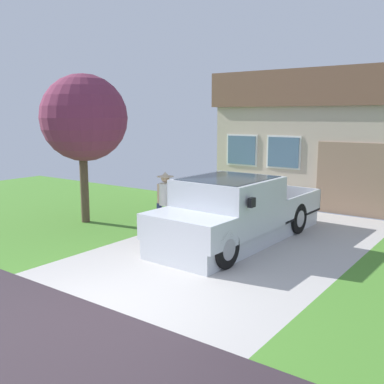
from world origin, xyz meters
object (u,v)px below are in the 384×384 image
object	(u,v)px
pickup_truck	(232,214)
front_yard_tree	(84,118)
person_with_hat	(166,200)
house_with_garage	(359,136)
handbag	(159,237)

from	to	relation	value
pickup_truck	front_yard_tree	world-z (taller)	front_yard_tree
person_with_hat	house_with_garage	distance (m)	9.31
pickup_truck	handbag	xyz separation A→B (m)	(-1.50, -0.94, -0.62)
house_with_garage	pickup_truck	bearing A→B (deg)	-93.86
person_with_hat	handbag	world-z (taller)	person_with_hat
pickup_truck	person_with_hat	distance (m)	1.66
handbag	front_yard_tree	bearing A→B (deg)	175.34
pickup_truck	front_yard_tree	distance (m)	4.99
handbag	person_with_hat	bearing A→B (deg)	85.99
pickup_truck	handbag	size ratio (longest dim) A/B	13.20
handbag	front_yard_tree	distance (m)	4.09
person_with_hat	handbag	xyz separation A→B (m)	(-0.02, -0.23, -0.88)
handbag	house_with_garage	size ratio (longest dim) A/B	0.05
house_with_garage	front_yard_tree	xyz separation A→B (m)	(-4.95, -8.99, 0.69)
handbag	front_yard_tree	world-z (taller)	front_yard_tree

